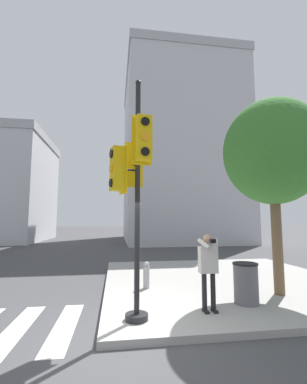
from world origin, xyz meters
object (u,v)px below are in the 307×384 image
object	(u,v)px
fire_hydrant	(146,275)
trash_bin	(246,283)
traffic_signal_pole	(133,177)
street_tree	(273,152)
person_photographer	(208,265)

from	to	relation	value
fire_hydrant	trash_bin	xyz separation A→B (m)	(2.21, -1.71, 0.10)
fire_hydrant	trash_bin	world-z (taller)	trash_bin
traffic_signal_pole	street_tree	bearing A→B (deg)	16.90
traffic_signal_pole	street_tree	size ratio (longest dim) A/B	0.93
traffic_signal_pole	street_tree	world-z (taller)	street_tree
traffic_signal_pole	trash_bin	world-z (taller)	traffic_signal_pole
street_tree	fire_hydrant	world-z (taller)	street_tree
person_photographer	fire_hydrant	world-z (taller)	person_photographer
street_tree	fire_hydrant	size ratio (longest dim) A/B	7.09
person_photographer	street_tree	size ratio (longest dim) A/B	0.31
street_tree	fire_hydrant	bearing A→B (deg)	161.90
person_photographer	trash_bin	size ratio (longest dim) A/B	1.75
traffic_signal_pole	street_tree	xyz separation A→B (m)	(4.05, 1.23, 1.00)
traffic_signal_pole	trash_bin	bearing A→B (deg)	13.18
person_photographer	fire_hydrant	xyz separation A→B (m)	(-1.14, 2.09, -0.62)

